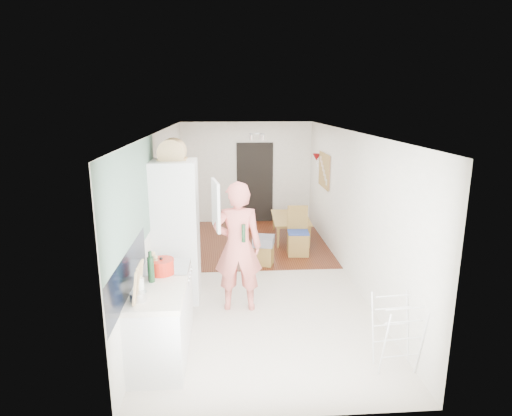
{
  "coord_description": "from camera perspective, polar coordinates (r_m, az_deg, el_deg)",
  "views": [
    {
      "loc": [
        -0.5,
        -6.99,
        2.98
      ],
      "look_at": [
        0.0,
        0.2,
        1.18
      ],
      "focal_mm": 30.0,
      "sensor_mm": 36.0,
      "label": 1
    }
  ],
  "objects": [
    {
      "name": "floor",
      "position": [
        7.61,
        0.09,
        -8.98
      ],
      "size": [
        3.2,
        7.0,
        0.01
      ],
      "primitive_type": "cube",
      "color": "beige",
      "rests_on": "ground"
    },
    {
      "name": "bottle_b",
      "position": [
        5.22,
        -13.92,
        -7.89
      ],
      "size": [
        0.07,
        0.07,
        0.29
      ],
      "primitive_type": "cylinder",
      "rotation": [
        0.0,
        0.0,
        0.11
      ],
      "color": "#1A3C20",
      "rests_on": "worktop"
    },
    {
      "name": "dining_chair",
      "position": [
        8.48,
        5.65,
        -3.14
      ],
      "size": [
        0.43,
        0.43,
        0.96
      ],
      "primitive_type": null,
      "rotation": [
        0.0,
        0.0,
        -0.07
      ],
      "color": "olive",
      "rests_on": "floor"
    },
    {
      "name": "held_bottle",
      "position": [
        5.91,
        -1.68,
        -3.38
      ],
      "size": [
        0.05,
        0.05,
        0.25
      ],
      "primitive_type": "cylinder",
      "color": "#1A3C20",
      "rests_on": "person"
    },
    {
      "name": "bottle_c",
      "position": [
        4.85,
        -15.21,
        -10.17
      ],
      "size": [
        0.1,
        0.1,
        0.22
      ],
      "primitive_type": "cylinder",
      "rotation": [
        0.0,
        0.0,
        0.08
      ],
      "color": "silver",
      "rests_on": "worktop"
    },
    {
      "name": "pinboard",
      "position": [
        9.24,
        9.11,
        4.97
      ],
      "size": [
        0.03,
        0.9,
        0.7
      ],
      "primitive_type": "cube",
      "color": "tan",
      "rests_on": "room_shell"
    },
    {
      "name": "fridge_door",
      "position": [
        6.08,
        -5.39,
        0.4
      ],
      "size": [
        0.14,
        0.56,
        0.7
      ],
      "primitive_type": "cube",
      "rotation": [
        0.0,
        0.0,
        -1.4
      ],
      "color": "white",
      "rests_on": "room_shell"
    },
    {
      "name": "person",
      "position": [
        6.09,
        -2.45,
        -3.66
      ],
      "size": [
        0.84,
        0.57,
        2.25
      ],
      "primitive_type": "imported",
      "rotation": [
        0.0,
        0.0,
        3.1
      ],
      "color": "#DF6E63",
      "rests_on": "floor"
    },
    {
      "name": "grey_drape",
      "position": [
        7.93,
        1.01,
        -4.4
      ],
      "size": [
        0.45,
        0.45,
        0.17
      ],
      "primitive_type": "cube",
      "rotation": [
        0.0,
        0.0,
        -0.23
      ],
      "color": "slate",
      "rests_on": "stool"
    },
    {
      "name": "stool",
      "position": [
        8.01,
        1.18,
        -6.31
      ],
      "size": [
        0.37,
        0.37,
        0.39
      ],
      "primitive_type": null,
      "rotation": [
        0.0,
        0.0,
        -0.32
      ],
      "color": "olive",
      "rests_on": "floor"
    },
    {
      "name": "base_cabinet",
      "position": [
        5.18,
        -12.85,
        -15.79
      ],
      "size": [
        0.6,
        0.9,
        0.86
      ],
      "primitive_type": "cube",
      "color": "white",
      "rests_on": "room_shell"
    },
    {
      "name": "wall_sconce",
      "position": [
        9.83,
        8.08,
        6.73
      ],
      "size": [
        0.18,
        0.18,
        0.16
      ],
      "primitive_type": "cone",
      "color": "maroon",
      "rests_on": "room_shell"
    },
    {
      "name": "red_casserole",
      "position": [
        5.41,
        -12.49,
        -7.62
      ],
      "size": [
        0.32,
        0.32,
        0.18
      ],
      "primitive_type": "cylinder",
      "rotation": [
        0.0,
        0.0,
        -0.0
      ],
      "color": "red",
      "rests_on": "cooker_top"
    },
    {
      "name": "fridge_housing",
      "position": [
        6.54,
        -10.6,
        -3.12
      ],
      "size": [
        0.66,
        0.66,
        2.15
      ],
      "primitive_type": "cube",
      "color": "white",
      "rests_on": "room_shell"
    },
    {
      "name": "tile_splashback",
      "position": [
        4.92,
        -16.62,
        -8.36
      ],
      "size": [
        0.02,
        1.9,
        0.5
      ],
      "primitive_type": "cube",
      "color": "black",
      "rests_on": "room_shell"
    },
    {
      "name": "bread_bin",
      "position": [
        6.38,
        -11.11,
        7.32
      ],
      "size": [
        0.49,
        0.48,
        0.22
      ],
      "primitive_type": null,
      "rotation": [
        0.0,
        0.0,
        -0.23
      ],
      "color": "#DCAF7B",
      "rests_on": "fridge_housing"
    },
    {
      "name": "cooker_top",
      "position": [
        5.65,
        -11.97,
        -7.86
      ],
      "size": [
        0.6,
        0.6,
        0.04
      ],
      "primitive_type": "cube",
      "color": "silver",
      "rests_on": "room_shell"
    },
    {
      "name": "room_shell",
      "position": [
        7.22,
        0.1,
        0.19
      ],
      "size": [
        3.2,
        7.0,
        2.5
      ],
      "primitive_type": null,
      "color": "white",
      "rests_on": "ground"
    },
    {
      "name": "worktop",
      "position": [
        4.97,
        -13.14,
        -11.18
      ],
      "size": [
        0.62,
        0.92,
        0.06
      ],
      "primitive_type": "cube",
      "color": "#F0E2CD",
      "rests_on": "room_shell"
    },
    {
      "name": "dining_table",
      "position": [
        9.53,
        4.77,
        -2.89
      ],
      "size": [
        0.72,
        1.23,
        0.42
      ],
      "primitive_type": "imported",
      "rotation": [
        0.0,
        0.0,
        1.53
      ],
      "color": "olive",
      "rests_on": "floor"
    },
    {
      "name": "doorway_recess",
      "position": [
        10.68,
        -0.15,
        3.36
      ],
      "size": [
        0.9,
        0.04,
        2.0
      ],
      "primitive_type": "cube",
      "color": "black",
      "rests_on": "room_shell"
    },
    {
      "name": "pepper_mill_back",
      "position": [
        5.41,
        -13.52,
        -7.42
      ],
      "size": [
        0.06,
        0.06,
        0.23
      ],
      "primitive_type": "cylinder",
      "rotation": [
        0.0,
        0.0,
        -0.05
      ],
      "color": "#DCAF7B",
      "rests_on": "worktop"
    },
    {
      "name": "bottle_a",
      "position": [
        5.17,
        -13.8,
        -7.99
      ],
      "size": [
        0.09,
        0.09,
        0.31
      ],
      "primitive_type": "cylinder",
      "rotation": [
        0.0,
        0.0,
        -0.27
      ],
      "color": "#1A3C20",
      "rests_on": "worktop"
    },
    {
      "name": "drying_rack",
      "position": [
        5.26,
        18.21,
        -15.77
      ],
      "size": [
        0.47,
        0.43,
        0.85
      ],
      "primitive_type": null,
      "rotation": [
        0.0,
        0.0,
        0.09
      ],
      "color": "white",
      "rests_on": "floor"
    },
    {
      "name": "steel_pan",
      "position": [
        4.8,
        -15.4,
        -11.28
      ],
      "size": [
        0.19,
        0.19,
        0.09
      ],
      "primitive_type": "cylinder",
      "rotation": [
        0.0,
        0.0,
        0.08
      ],
      "color": "silver",
      "rests_on": "worktop"
    },
    {
      "name": "chopping_boards",
      "position": [
        4.74,
        -15.47,
        -9.54
      ],
      "size": [
        0.11,
        0.3,
        0.41
      ],
      "primitive_type": null,
      "rotation": [
        0.0,
        0.0,
        -0.23
      ],
      "color": "#DCAF7B",
      "rests_on": "worktop"
    },
    {
      "name": "fridge_interior",
      "position": [
        6.39,
        -8.02,
        0.99
      ],
      "size": [
        0.02,
        0.52,
        0.66
      ],
      "primitive_type": "cube",
      "color": "white",
      "rests_on": "room_shell"
    },
    {
      "name": "range_cooker",
      "position": [
        5.83,
        -11.74,
        -12.06
      ],
      "size": [
        0.6,
        0.6,
        0.88
      ],
      "primitive_type": "cube",
      "color": "white",
      "rests_on": "room_shell"
    },
    {
      "name": "sage_wall_panel",
      "position": [
        5.23,
        -15.93,
        1.05
      ],
      "size": [
        0.02,
        3.0,
        1.3
      ],
      "primitive_type": "cube",
      "color": "slate",
      "rests_on": "room_shell"
    },
    {
      "name": "wood_floor_overlay",
      "position": [
        9.34,
        -0.71,
        -4.52
      ],
      "size": [
        3.2,
        3.3,
        0.01
      ],
      "primitive_type": "cube",
      "color": "#5F2C18",
      "rests_on": "room_shell"
    },
    {
      "name": "pinboard_frame",
      "position": [
        9.24,
        9.02,
        4.97
      ],
      "size": [
        0.0,
        0.94,
        0.74
      ],
      "primitive_type": "cube",
      "color": "olive",
      "rests_on": "room_shell"
    },
    {
      "name": "pepper_mill_front",
      "position": [
        5.39,
        -13.2,
        -7.67
      ],
      "size": [
        0.07,
        0.07,
        0.2
      ],
      "primitive_type": "cylinder",
      "rotation": [
        0.0,
        0.0,
        0.33
      ],
      "color": "#DCAF7B",
      "rests_on": "worktop"
    }
  ]
}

